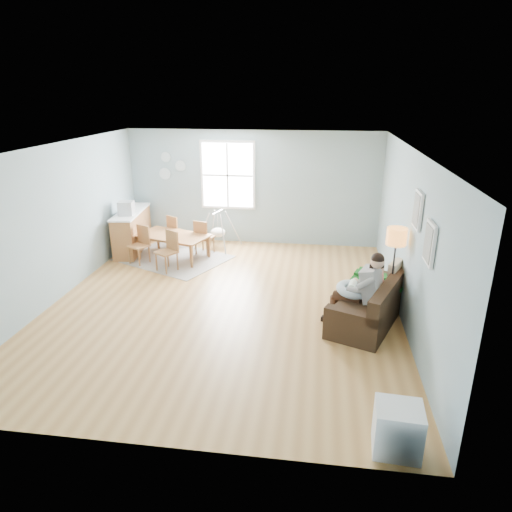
# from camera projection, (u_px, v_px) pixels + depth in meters

# --- Properties ---
(room) EXTENTS (8.40, 9.40, 3.90)m
(room) POSITION_uv_depth(u_px,v_px,m) (221.00, 166.00, 7.26)
(room) COLOR #B0793E
(window) EXTENTS (1.32, 0.08, 1.62)m
(window) POSITION_uv_depth(u_px,v_px,m) (228.00, 175.00, 10.82)
(window) COLOR white
(window) RESTS_ON room
(pictures) EXTENTS (0.05, 1.34, 0.74)m
(pictures) POSITION_uv_depth(u_px,v_px,m) (423.00, 226.00, 6.09)
(pictures) COLOR white
(pictures) RESTS_ON room
(wall_plates) EXTENTS (0.67, 0.02, 0.66)m
(wall_plates) POSITION_uv_depth(u_px,v_px,m) (170.00, 166.00, 10.95)
(wall_plates) COLOR #A5BEC6
(wall_plates) RESTS_ON room
(sofa) EXTENTS (1.47, 2.08, 0.77)m
(sofa) POSITION_uv_depth(u_px,v_px,m) (372.00, 305.00, 7.38)
(sofa) COLOR black
(sofa) RESTS_ON room
(green_throw) EXTENTS (1.08, 0.99, 0.04)m
(green_throw) POSITION_uv_depth(u_px,v_px,m) (380.00, 279.00, 7.86)
(green_throw) COLOR #16601E
(green_throw) RESTS_ON sofa
(beige_pillow) EXTENTS (0.30, 0.44, 0.43)m
(beige_pillow) POSITION_uv_depth(u_px,v_px,m) (395.00, 274.00, 7.55)
(beige_pillow) COLOR beige
(beige_pillow) RESTS_ON sofa
(father) EXTENTS (0.97, 0.65, 1.27)m
(father) POSITION_uv_depth(u_px,v_px,m) (361.00, 287.00, 7.08)
(father) COLOR gray
(father) RESTS_ON sofa
(nursing_pillow) EXTENTS (0.70, 0.69, 0.21)m
(nursing_pillow) POSITION_uv_depth(u_px,v_px,m) (352.00, 290.00, 7.17)
(nursing_pillow) COLOR silver
(nursing_pillow) RESTS_ON father
(infant) EXTENTS (0.18, 0.34, 0.13)m
(infant) POSITION_uv_depth(u_px,v_px,m) (353.00, 284.00, 7.17)
(infant) COLOR white
(infant) RESTS_ON nursing_pillow
(toddler) EXTENTS (0.53, 0.43, 0.78)m
(toddler) POSITION_uv_depth(u_px,v_px,m) (373.00, 279.00, 7.43)
(toddler) COLOR white
(toddler) RESTS_ON sofa
(floor_lamp) EXTENTS (0.31, 0.31, 1.54)m
(floor_lamp) POSITION_uv_depth(u_px,v_px,m) (396.00, 244.00, 7.17)
(floor_lamp) COLOR black
(floor_lamp) RESTS_ON room
(storage_cube) EXTENTS (0.51, 0.46, 0.53)m
(storage_cube) POSITION_uv_depth(u_px,v_px,m) (397.00, 429.00, 4.70)
(storage_cube) COLOR white
(storage_cube) RESTS_ON room
(rug) EXTENTS (2.75, 2.49, 0.01)m
(rug) POSITION_uv_depth(u_px,v_px,m) (174.00, 258.00, 10.23)
(rug) COLOR gray
(rug) RESTS_ON room
(dining_table) EXTENTS (1.74, 1.30, 0.55)m
(dining_table) POSITION_uv_depth(u_px,v_px,m) (173.00, 247.00, 10.14)
(dining_table) COLOR #9C6633
(dining_table) RESTS_ON rug
(chair_sw) EXTENTS (0.49, 0.49, 0.82)m
(chair_sw) POSITION_uv_depth(u_px,v_px,m) (141.00, 243.00, 9.84)
(chair_sw) COLOR #926032
(chair_sw) RESTS_ON rug
(chair_se) EXTENTS (0.52, 0.52, 0.84)m
(chair_se) POSITION_uv_depth(u_px,v_px,m) (169.00, 249.00, 9.43)
(chair_se) COLOR #926032
(chair_se) RESTS_ON rug
(chair_nw) EXTENTS (0.50, 0.50, 0.81)m
(chair_nw) POSITION_uv_depth(u_px,v_px,m) (176.00, 230.00, 10.73)
(chair_nw) COLOR #926032
(chair_nw) RESTS_ON rug
(chair_ne) EXTENTS (0.46, 0.46, 0.81)m
(chair_ne) POSITION_uv_depth(u_px,v_px,m) (203.00, 236.00, 10.31)
(chair_ne) COLOR #926032
(chair_ne) RESTS_ON rug
(counter) EXTENTS (0.68, 1.74, 0.95)m
(counter) POSITION_uv_depth(u_px,v_px,m) (132.00, 231.00, 10.60)
(counter) COLOR #9C6633
(counter) RESTS_ON room
(monitor) EXTENTS (0.35, 0.34, 0.30)m
(monitor) POSITION_uv_depth(u_px,v_px,m) (126.00, 208.00, 10.09)
(monitor) COLOR #B8B8BE
(monitor) RESTS_ON counter
(baby_swing) EXTENTS (1.06, 1.07, 0.88)m
(baby_swing) POSITION_uv_depth(u_px,v_px,m) (218.00, 232.00, 10.81)
(baby_swing) COLOR #B8B8BE
(baby_swing) RESTS_ON room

